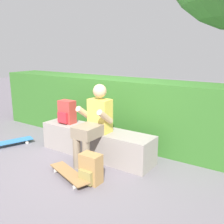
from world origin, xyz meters
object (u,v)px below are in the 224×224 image
person_skater (94,122)px  backpack_on_ground (91,169)px  skateboard_beside_bench (10,142)px  backpack_on_bench (67,112)px  skateboard_near_person (69,174)px  bench_main (96,142)px

person_skater → backpack_on_ground: 0.80m
skateboard_beside_bench → backpack_on_ground: backpack_on_ground is taller
backpack_on_bench → backpack_on_ground: size_ratio=1.00×
skateboard_beside_bench → backpack_on_bench: (0.93, 0.55, 0.58)m
skateboard_near_person → skateboard_beside_bench: size_ratio=1.00×
bench_main → skateboard_beside_bench: bearing=-160.4°
backpack_on_bench → backpack_on_ground: backpack_on_bench is taller
bench_main → skateboard_near_person: size_ratio=2.44×
skateboard_near_person → backpack_on_ground: backpack_on_ground is taller
bench_main → backpack_on_bench: size_ratio=5.01×
person_skater → backpack_on_bench: bearing=165.0°
skateboard_near_person → skateboard_beside_bench: bearing=170.6°
bench_main → person_skater: bearing=-55.9°
skateboard_near_person → backpack_on_bench: 1.31m
backpack_on_bench → skateboard_beside_bench: bearing=-149.5°
backpack_on_bench → backpack_on_ground: 1.43m
skateboard_near_person → bench_main: bearing=103.0°
person_skater → skateboard_beside_bench: 1.83m
bench_main → skateboard_near_person: bearing=-77.0°
bench_main → backpack_on_ground: size_ratio=5.01×
bench_main → backpack_on_ground: bearing=-56.5°
bench_main → skateboard_beside_bench: bench_main is taller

